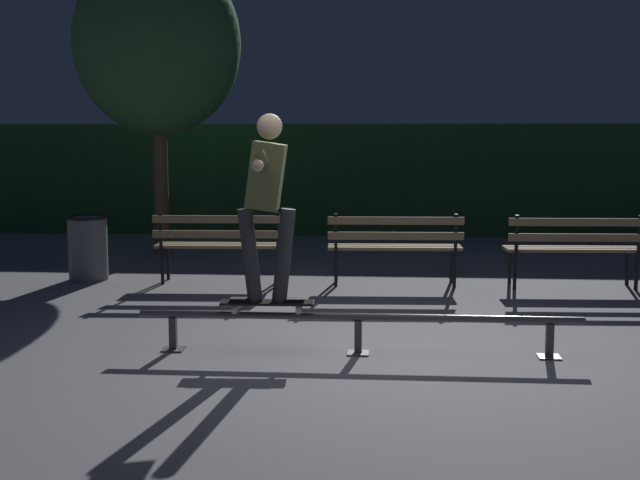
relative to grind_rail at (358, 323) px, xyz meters
The scene contains 10 objects.
ground_plane 0.27m from the grind_rail, 90.00° to the right, with size 90.00×90.00×0.00m, color slate.
hedge_backdrop 8.58m from the grind_rail, 90.00° to the left, with size 24.00×1.20×1.97m, color #234C28.
grind_rail is the anchor object (origin of this frame).
skateboard 0.78m from the grind_rail, behind, with size 0.79×0.23×0.09m.
skateboarder 1.33m from the grind_rail, behind, with size 0.62×1.41×1.56m.
park_bench_leftmost 3.61m from the grind_rail, 119.39° to the left, with size 1.62×0.48×0.88m.
park_bench_left_center 3.16m from the grind_rail, 83.85° to the left, with size 1.62×0.48×0.88m.
park_bench_right_center 3.98m from the grind_rail, 52.10° to the left, with size 1.62×0.48×0.88m.
tree_far_left 6.96m from the grind_rail, 119.56° to the left, with size 2.44×2.44×4.47m.
trash_can 4.78m from the grind_rail, 136.64° to the left, with size 0.52×0.52×0.80m.
Camera 1 is at (0.21, -6.75, 1.84)m, focal length 47.20 mm.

